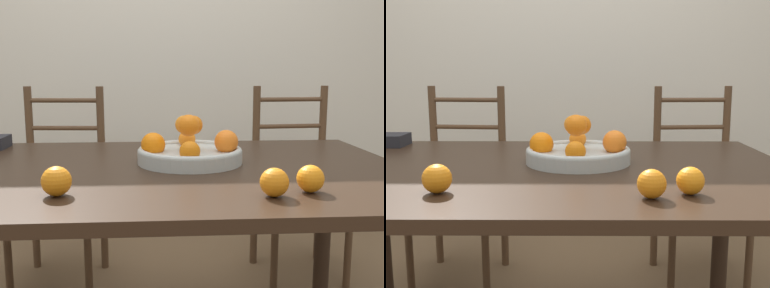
# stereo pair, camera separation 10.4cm
# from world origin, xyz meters

# --- Properties ---
(wall_back) EXTENTS (8.00, 0.06, 2.60)m
(wall_back) POSITION_xyz_m (0.00, 1.57, 1.30)
(wall_back) COLOR silver
(wall_back) RESTS_ON ground_plane
(dining_table) EXTENTS (1.65, 1.06, 0.77)m
(dining_table) POSITION_xyz_m (0.00, 0.00, 0.68)
(dining_table) COLOR black
(dining_table) RESTS_ON ground_plane
(fruit_bowl) EXTENTS (0.35, 0.35, 0.17)m
(fruit_bowl) POSITION_xyz_m (0.12, 0.06, 0.81)
(fruit_bowl) COLOR #B2B7B2
(fruit_bowl) RESTS_ON dining_table
(orange_loose_0) EXTENTS (0.07, 0.07, 0.07)m
(orange_loose_0) POSITION_xyz_m (0.41, -0.33, 0.81)
(orange_loose_0) COLOR orange
(orange_loose_0) RESTS_ON dining_table
(orange_loose_1) EXTENTS (0.07, 0.07, 0.07)m
(orange_loose_1) POSITION_xyz_m (0.31, -0.36, 0.81)
(orange_loose_1) COLOR orange
(orange_loose_1) RESTS_ON dining_table
(orange_loose_2) EXTENTS (0.08, 0.08, 0.08)m
(orange_loose_2) POSITION_xyz_m (-0.23, -0.32, 0.81)
(orange_loose_2) COLOR orange
(orange_loose_2) RESTS_ON dining_table
(chair_left) EXTENTS (0.45, 0.43, 1.00)m
(chair_left) POSITION_xyz_m (-0.49, 0.83, 0.48)
(chair_left) COLOR #513823
(chair_left) RESTS_ON ground_plane
(chair_right) EXTENTS (0.45, 0.43, 1.00)m
(chair_right) POSITION_xyz_m (0.74, 0.83, 0.48)
(chair_right) COLOR #513823
(chair_right) RESTS_ON ground_plane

